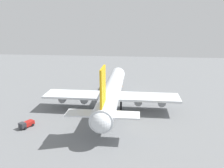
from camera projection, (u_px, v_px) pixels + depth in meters
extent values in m
plane|color=slate|center=(112.00, 107.00, 84.01)|extent=(230.97, 230.97, 0.00)
cylinder|color=silver|center=(112.00, 91.00, 82.37)|extent=(52.06, 6.22, 6.22)
sphere|color=silver|center=(118.00, 74.00, 107.27)|extent=(6.09, 6.09, 6.09)
sphere|color=silver|center=(101.00, 122.00, 57.48)|extent=(5.28, 5.28, 5.28)
cube|color=yellow|center=(103.00, 86.00, 59.25)|extent=(7.29, 0.50, 9.94)
cube|color=silver|center=(122.00, 115.00, 59.70)|extent=(4.68, 9.32, 0.36)
cube|color=silver|center=(84.00, 113.00, 60.72)|extent=(4.68, 9.32, 0.36)
cube|color=silver|center=(148.00, 97.00, 78.85)|extent=(8.85, 21.32, 0.70)
cube|color=silver|center=(76.00, 95.00, 81.42)|extent=(8.85, 21.32, 0.70)
cylinder|color=gray|center=(138.00, 100.00, 80.58)|extent=(4.97, 2.61, 2.61)
cylinder|color=gray|center=(161.00, 101.00, 79.77)|extent=(4.97, 2.61, 2.61)
cylinder|color=gray|center=(85.00, 98.00, 82.50)|extent=(4.97, 2.61, 2.61)
cylinder|color=gray|center=(64.00, 98.00, 83.32)|extent=(4.97, 2.61, 2.61)
cylinder|color=black|center=(116.00, 89.00, 99.55)|extent=(0.70, 0.70, 2.90)
cylinder|color=black|center=(121.00, 106.00, 80.77)|extent=(0.70, 0.70, 2.90)
cylinder|color=black|center=(102.00, 105.00, 81.48)|extent=(0.70, 0.70, 2.90)
cube|color=#333338|center=(22.00, 125.00, 66.87)|extent=(2.11, 2.32, 1.51)
cube|color=#B21E19|center=(29.00, 123.00, 68.70)|extent=(3.47, 2.98, 1.17)
cylinder|color=black|center=(21.00, 127.00, 67.70)|extent=(0.81, 0.59, 0.77)
cylinder|color=black|center=(25.00, 128.00, 66.65)|extent=(0.81, 0.59, 0.77)
cylinder|color=black|center=(28.00, 123.00, 69.91)|extent=(0.81, 0.59, 0.77)
cylinder|color=black|center=(33.00, 125.00, 68.85)|extent=(0.81, 0.59, 0.77)
cone|color=orange|center=(122.00, 86.00, 108.56)|extent=(0.57, 0.57, 0.81)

